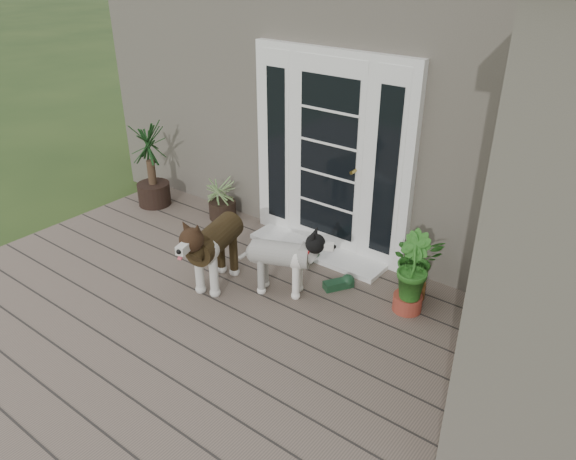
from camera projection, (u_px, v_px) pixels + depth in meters
The scene contains 14 objects.
deck at pixel (199, 360), 4.62m from camera, with size 6.20×4.60×0.12m, color #6B5B4C.
house_main at pixel (435, 87), 6.91m from camera, with size 7.40×4.00×3.10m, color #665E54.
door_unit at pixel (330, 155), 5.74m from camera, with size 1.90×0.14×2.15m, color white.
door_step at pixel (317, 250), 6.09m from camera, with size 1.60×0.40×0.05m, color white.
brindle_dog at pixel (216, 251), 5.38m from camera, with size 0.38×0.90×0.75m, color #3A2B15, non-canonical shape.
white_dog at pixel (281, 264), 5.27m from camera, with size 0.32×0.75×0.63m, color silver, non-canonical shape.
spider_plant at pixel (222, 196), 6.73m from camera, with size 0.55×0.55×0.59m, color #89AB69, non-canonical shape.
yucca at pixel (150, 163), 6.96m from camera, with size 0.79×0.79×1.14m, color black, non-canonical shape.
herb_a at pixel (415, 270), 5.21m from camera, with size 0.47×0.47×0.60m, color #225117.
herb_b at pixel (410, 284), 5.02m from camera, with size 0.38×0.38×0.57m, color #215518.
herb_c at pixel (559, 320), 4.57m from camera, with size 0.34×0.34×0.53m, color #265A19.
sapling at pixel (497, 285), 4.19m from camera, with size 0.43×0.43×1.46m, color #164D16, non-canonical shape.
clog_left at pixel (307, 259), 5.89m from camera, with size 0.15×0.32×0.10m, color black, non-canonical shape.
clog_right at pixel (338, 283), 5.45m from camera, with size 0.16×0.34×0.10m, color #163821, non-canonical shape.
Camera 1 is at (2.77, -1.99, 3.17)m, focal length 34.45 mm.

